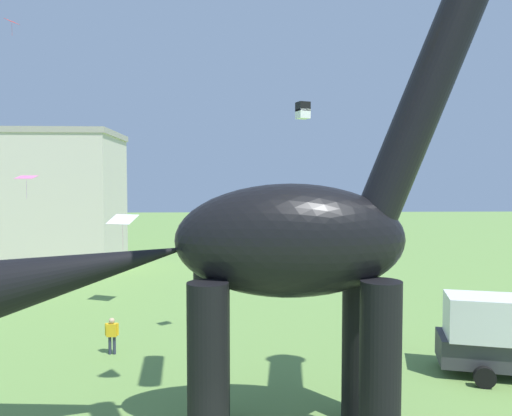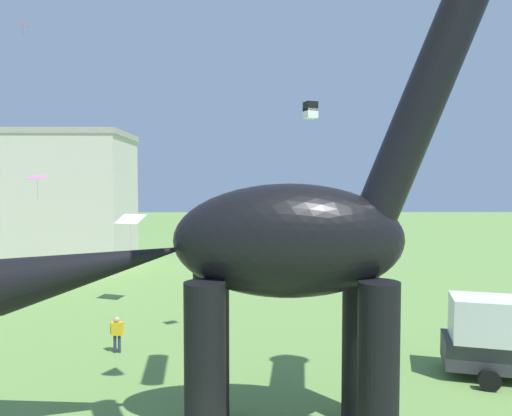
# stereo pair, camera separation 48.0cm
# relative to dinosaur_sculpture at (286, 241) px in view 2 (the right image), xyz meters

# --- Properties ---
(dinosaur_sculpture) EXTENTS (15.83, 3.35, 16.55)m
(dinosaur_sculpture) POSITION_rel_dinosaur_sculpture_xyz_m (0.00, 0.00, 0.00)
(dinosaur_sculpture) COLOR black
(dinosaur_sculpture) RESTS_ON ground_plane
(person_photographer) EXTENTS (0.62, 0.27, 1.65)m
(person_photographer) POSITION_rel_dinosaur_sculpture_xyz_m (-7.08, 7.58, -4.99)
(person_photographer) COLOR #2D3347
(person_photographer) RESTS_ON ground_plane
(person_vendor_side) EXTENTS (0.55, 0.24, 1.46)m
(person_vendor_side) POSITION_rel_dinosaur_sculpture_xyz_m (5.58, 8.55, -5.10)
(person_vendor_side) COLOR #2D3347
(person_vendor_side) RESTS_ON ground_plane
(kite_near_high) EXTENTS (0.98, 0.98, 1.08)m
(kite_near_high) POSITION_rel_dinosaur_sculpture_xyz_m (2.92, 17.80, 6.46)
(kite_near_high) COLOR black
(kite_mid_center) EXTENTS (1.43, 1.12, 1.66)m
(kite_mid_center) POSITION_rel_dinosaur_sculpture_xyz_m (-16.29, 21.01, 2.12)
(kite_mid_center) COLOR pink
(kite_trailing) EXTENTS (0.78, 0.91, 1.02)m
(kite_trailing) POSITION_rel_dinosaur_sculpture_xyz_m (-15.34, 17.15, 11.70)
(kite_trailing) COLOR red
(kite_near_low) EXTENTS (1.97, 1.68, 2.19)m
(kite_near_low) POSITION_rel_dinosaur_sculpture_xyz_m (-8.52, 16.28, -0.55)
(kite_near_low) COLOR white
(background_building_block) EXTENTS (15.97, 8.91, 12.24)m
(background_building_block) POSITION_rel_dinosaur_sculpture_xyz_m (-19.99, 30.02, 0.14)
(background_building_block) COLOR beige
(background_building_block) RESTS_ON ground_plane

